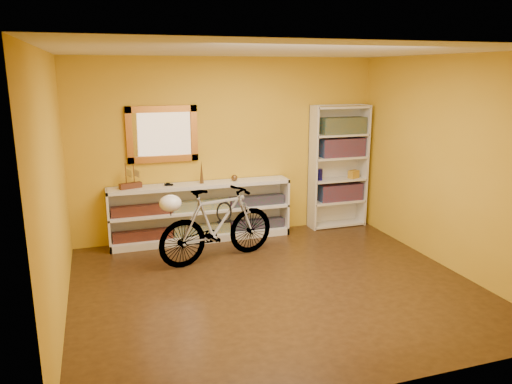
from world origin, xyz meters
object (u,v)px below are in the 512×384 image
object	(u,v)px
bicycle	(218,224)
helmet	(170,203)
bookcase	(338,167)
console_unit	(201,212)

from	to	relation	value
bicycle	helmet	xyz separation A→B (m)	(-0.61, -0.15, 0.37)
bookcase	bicycle	world-z (taller)	bookcase
bookcase	helmet	xyz separation A→B (m)	(-2.76, -0.99, -0.09)
console_unit	bookcase	size ratio (longest dim) A/B	1.37
console_unit	helmet	size ratio (longest dim) A/B	9.61
console_unit	helmet	xyz separation A→B (m)	(-0.57, -0.97, 0.43)
bookcase	helmet	world-z (taller)	bookcase
console_unit	bookcase	xyz separation A→B (m)	(2.19, 0.03, 0.52)
bookcase	helmet	distance (m)	2.93
bicycle	helmet	size ratio (longest dim) A/B	6.11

